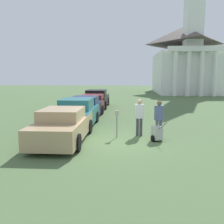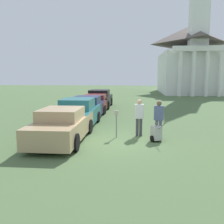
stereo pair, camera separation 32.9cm
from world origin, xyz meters
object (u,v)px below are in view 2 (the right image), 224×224
parked_car_maroon (95,103)px  parked_car_black (100,99)px  parked_car_navy (87,108)px  parking_meter (116,119)px  equipment_cart (156,133)px  parked_car_teal (78,114)px  person_worker (139,115)px  person_supervisor (159,117)px  church (190,56)px  parked_car_tan (63,125)px

parked_car_maroon → parked_car_black: bearing=89.7°
parked_car_navy → parking_meter: parked_car_navy is taller
parked_car_navy → equipment_cart: bearing=-54.1°
parked_car_teal → parked_car_maroon: parked_car_teal is taller
person_worker → parked_car_teal: bearing=-36.3°
person_supervisor → equipment_cart: size_ratio=1.76×
parked_car_black → parked_car_maroon: bearing=-90.3°
church → parked_car_navy: bearing=-115.3°
parked_car_tan → equipment_cart: 4.18m
parked_car_navy → parking_meter: 5.66m
parked_car_teal → person_worker: size_ratio=2.70×
person_supervisor → parked_car_tan: bearing=26.6°
parked_car_navy → equipment_cart: size_ratio=4.76×
parked_car_tan → parked_car_black: size_ratio=1.00×
parked_car_navy → parked_car_maroon: 3.43m
parking_meter → parked_car_black: bearing=101.9°
equipment_cart → parking_meter: bearing=138.3°
parked_car_navy → church: bearing=64.4°
parked_car_black → person_supervisor: (4.32, -11.07, 0.26)m
parked_car_navy → parked_car_black: size_ratio=0.96×
church → parked_car_teal: bearing=-113.1°
parked_car_tan → church: bearing=68.7°
parking_meter → church: (9.72, 30.63, 5.14)m
parked_car_tan → church: church is taller
person_worker → church: 31.85m
parked_car_maroon → person_supervisor: bearing=-63.3°
parking_meter → equipment_cart: size_ratio=1.30×
parked_car_maroon → parking_meter: (2.35, -8.58, 0.26)m
parked_car_maroon → equipment_cart: (4.16, -9.12, -0.26)m
parking_meter → equipment_cart: parking_meter is taller
parked_car_teal → person_worker: 3.97m
parked_car_navy → person_worker: 5.87m
parked_car_tan → equipment_cart: parked_car_tan is taller
parked_car_tan → equipment_cart: bearing=3.4°
person_worker → person_supervisor: bearing=155.5°
church → equipment_cart: bearing=-104.2°
parked_car_teal → equipment_cart: bearing=-35.4°
parked_car_maroon → person_worker: (3.42, -8.19, 0.37)m
parked_car_tan → parked_car_navy: parked_car_navy is taller
parked_car_teal → parked_car_black: size_ratio=0.97×
parked_car_navy → parked_car_teal: bearing=-90.3°
parked_car_tan → parked_car_teal: parked_car_teal is taller
parking_meter → equipment_cart: 1.96m
parked_car_navy → parked_car_tan: bearing=-90.3°
parked_car_maroon → church: bearing=61.0°
parked_car_navy → person_worker: bearing=-54.6°
parked_car_teal → parked_car_black: parked_car_teal is taller
parking_meter → parked_car_tan: bearing=-160.9°
parked_car_navy → equipment_cart: 7.06m
parked_car_navy → person_supervisor: (4.32, -5.06, 0.30)m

